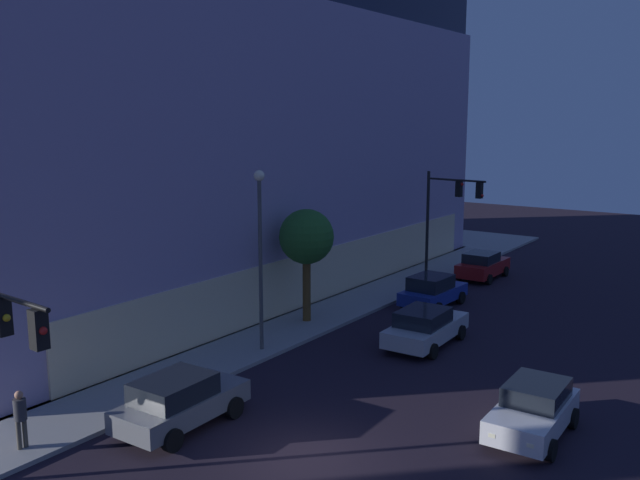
{
  "coord_description": "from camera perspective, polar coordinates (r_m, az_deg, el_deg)",
  "views": [
    {
      "loc": [
        -14.41,
        -10.68,
        9.56
      ],
      "look_at": [
        4.1,
        2.37,
        5.53
      ],
      "focal_mm": 38.23,
      "sensor_mm": 36.0,
      "label": 1
    }
  ],
  "objects": [
    {
      "name": "ground_plane",
      "position": [
        20.33,
        -1.26,
        -17.96
      ],
      "size": [
        120.0,
        120.0,
        0.0
      ],
      "primitive_type": "plane",
      "color": "black"
    },
    {
      "name": "modern_building",
      "position": [
        42.01,
        -11.59,
        9.61
      ],
      "size": [
        36.68,
        21.35,
        18.88
      ],
      "color": "#4C4C51",
      "rests_on": "ground"
    },
    {
      "name": "traffic_light_far_corner",
      "position": [
        40.28,
        10.68,
        2.9
      ],
      "size": [
        0.53,
        3.74,
        6.39
      ],
      "color": "black",
      "rests_on": "sidewalk_corner"
    },
    {
      "name": "street_lamp_sidewalk",
      "position": [
        27.55,
        -5.04,
        0.21
      ],
      "size": [
        0.44,
        0.44,
        7.42
      ],
      "color": "#4C4C4C",
      "rests_on": "sidewalk_corner"
    },
    {
      "name": "sidewalk_tree",
      "position": [
        31.58,
        -1.14,
        0.17
      ],
      "size": [
        2.57,
        2.57,
        5.32
      ],
      "color": "brown",
      "rests_on": "sidewalk_corner"
    },
    {
      "name": "pedestrian_waiting",
      "position": [
        21.97,
        -23.79,
        -13.2
      ],
      "size": [
        0.36,
        0.36,
        1.75
      ],
      "color": "#4C473D",
      "rests_on": "sidewalk_corner"
    },
    {
      "name": "car_grey",
      "position": [
        22.28,
        -11.68,
        -13.05
      ],
      "size": [
        4.48,
        2.26,
        1.7
      ],
      "color": "slate",
      "rests_on": "ground"
    },
    {
      "name": "car_white",
      "position": [
        22.37,
        17.44,
        -13.36
      ],
      "size": [
        4.1,
        2.14,
        1.62
      ],
      "color": "silver",
      "rests_on": "ground"
    },
    {
      "name": "car_silver",
      "position": [
        29.61,
        8.81,
        -7.18
      ],
      "size": [
        4.83,
        2.3,
        1.63
      ],
      "color": "#B7BABF",
      "rests_on": "ground"
    },
    {
      "name": "car_blue",
      "position": [
        35.63,
        9.4,
        -4.2
      ],
      "size": [
        4.27,
        2.24,
        1.67
      ],
      "color": "navy",
      "rests_on": "ground"
    },
    {
      "name": "car_red",
      "position": [
        42.45,
        13.45,
        -2.06
      ],
      "size": [
        4.33,
        2.1,
        1.63
      ],
      "color": "maroon",
      "rests_on": "ground"
    }
  ]
}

